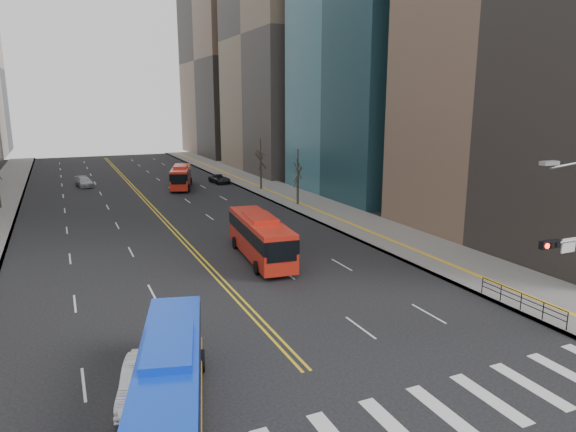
% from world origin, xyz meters
% --- Properties ---
extents(sidewalk_right, '(7.00, 130.00, 0.15)m').
position_xyz_m(sidewalk_right, '(17.50, 45.00, 0.07)').
color(sidewalk_right, slate).
rests_on(sidewalk_right, ground).
extents(centerline, '(0.55, 100.00, 0.01)m').
position_xyz_m(centerline, '(0.00, 55.00, 0.01)').
color(centerline, gold).
rests_on(centerline, ground).
extents(office_towers, '(83.00, 134.00, 58.00)m').
position_xyz_m(office_towers, '(0.12, 68.51, 23.92)').
color(office_towers, '#979699').
rests_on(office_towers, ground).
extents(pedestrian_railing, '(0.06, 6.06, 1.02)m').
position_xyz_m(pedestrian_railing, '(14.30, 6.00, 0.82)').
color(pedestrian_railing, black).
rests_on(pedestrian_railing, sidewalk_right).
extents(street_trees, '(35.20, 47.20, 7.60)m').
position_xyz_m(street_trees, '(-7.18, 34.55, 4.87)').
color(street_trees, '#2E221C').
rests_on(street_trees, ground).
extents(blue_bus, '(4.99, 11.01, 3.17)m').
position_xyz_m(blue_bus, '(-6.30, 4.00, 1.66)').
color(blue_bus, '#0D3BCD').
rests_on(blue_bus, ground).
extents(red_bus_near, '(3.59, 11.11, 3.47)m').
position_xyz_m(red_bus_near, '(4.27, 21.87, 1.93)').
color(red_bus_near, red).
rests_on(red_bus_near, ground).
extents(red_bus_far, '(5.12, 10.38, 3.24)m').
position_xyz_m(red_bus_far, '(6.24, 58.12, 1.81)').
color(red_bus_far, red).
rests_on(red_bus_far, ground).
extents(car_white, '(2.77, 4.77, 1.49)m').
position_xyz_m(car_white, '(-7.05, 6.00, 0.74)').
color(car_white, white).
rests_on(car_white, ground).
extents(car_dark_mid, '(2.04, 3.91, 1.27)m').
position_xyz_m(car_dark_mid, '(7.00, 29.77, 0.64)').
color(car_dark_mid, black).
rests_on(car_dark_mid, ground).
extents(car_silver, '(2.71, 5.00, 1.38)m').
position_xyz_m(car_silver, '(-6.33, 65.01, 0.69)').
color(car_silver, '#ABACB1').
rests_on(car_silver, ground).
extents(car_dark_far, '(2.54, 4.80, 1.28)m').
position_xyz_m(car_dark_far, '(12.50, 60.22, 0.64)').
color(car_dark_far, black).
rests_on(car_dark_far, ground).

